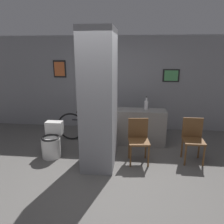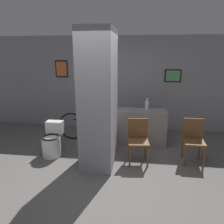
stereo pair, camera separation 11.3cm
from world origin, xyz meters
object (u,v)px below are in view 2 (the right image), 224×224
(chair_by_doorway, at_px, (193,138))
(bottle_tall, at_px, (147,105))
(toilet, at_px, (52,142))
(bicycle, at_px, (91,126))
(chair_near_pillar, at_px, (138,138))

(chair_by_doorway, xyz_separation_m, bottle_tall, (-0.93, 0.80, 0.47))
(toilet, xyz_separation_m, bicycle, (0.65, 0.90, 0.06))
(bottle_tall, bearing_deg, chair_by_doorway, -40.90)
(toilet, height_order, bottle_tall, bottle_tall)
(chair_near_pillar, distance_m, bicycle, 1.52)
(chair_by_doorway, bearing_deg, bottle_tall, 139.54)
(toilet, distance_m, chair_by_doorway, 2.95)
(chair_by_doorway, bearing_deg, chair_near_pillar, -171.91)
(toilet, bearing_deg, bottle_tall, 24.32)
(bottle_tall, bearing_deg, chair_near_pillar, -100.65)
(bicycle, bearing_deg, chair_near_pillar, -38.36)
(chair_by_doorway, bearing_deg, bicycle, 161.37)
(chair_near_pillar, bearing_deg, chair_by_doorway, 1.16)
(bicycle, relative_size, bottle_tall, 5.22)
(toilet, bearing_deg, bicycle, 54.26)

